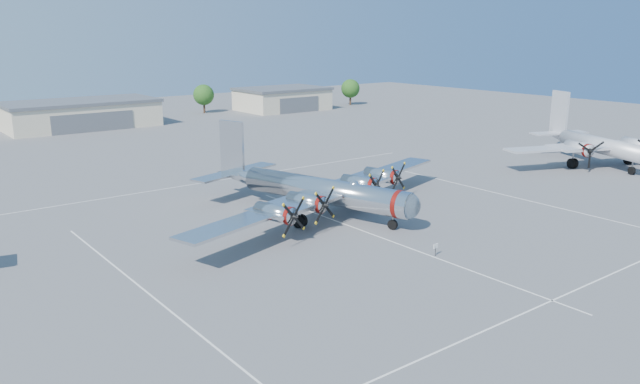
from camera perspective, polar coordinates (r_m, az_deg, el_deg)
ground at (r=60.83m, az=2.74°, el=-3.13°), size 260.00×260.00×0.00m
parking_lines at (r=59.57m, az=3.83°, el=-3.53°), size 60.00×50.08×0.01m
hangar_center at (r=132.50m, az=-21.00°, el=6.68°), size 28.60×14.60×5.40m
hangar_east at (r=153.23m, az=-3.46°, el=8.52°), size 20.60×14.60×5.40m
tree_east at (r=149.10m, az=-10.59°, el=8.72°), size 4.80×4.80×6.64m
tree_far_east at (r=163.62m, az=2.80°, el=9.43°), size 4.80×4.80×6.64m
main_bomber_b29 at (r=64.94m, az=-0.51°, el=-1.98°), size 45.57×37.09×8.75m
twin_engine_east at (r=97.40m, az=23.81°, el=2.32°), size 36.28×31.37×9.65m
info_placard at (r=53.49m, az=10.52°, el=-4.99°), size 0.57×0.08×1.09m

